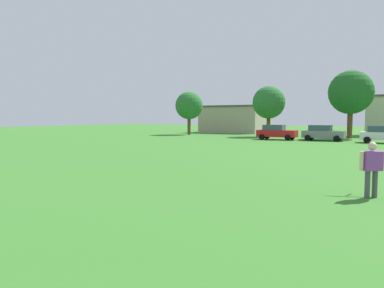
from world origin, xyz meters
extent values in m
plane|color=#387528|center=(0.00, 30.00, 0.00)|extent=(160.00, 160.00, 0.00)
cylinder|color=#4C4C51|center=(7.42, 15.87, 0.43)|extent=(0.16, 0.16, 0.86)
cylinder|color=#4C4C51|center=(7.62, 16.04, 0.43)|extent=(0.16, 0.16, 0.86)
cube|color=purple|center=(7.52, 15.95, 1.17)|extent=(0.65, 0.62, 0.61)
cylinder|color=beige|center=(7.24, 15.72, 1.19)|extent=(0.13, 0.13, 0.58)
cylinder|color=beige|center=(7.79, 16.18, 1.19)|extent=(0.13, 0.13, 0.58)
sphere|color=beige|center=(7.52, 15.95, 1.63)|extent=(0.27, 0.27, 0.27)
cube|color=red|center=(-3.82, 43.53, 0.70)|extent=(4.30, 1.80, 0.76)
cube|color=#334756|center=(-4.16, 43.53, 1.38)|extent=(2.24, 1.58, 0.60)
cylinder|color=black|center=(-2.36, 44.43, 0.32)|extent=(0.64, 0.22, 0.64)
cylinder|color=black|center=(-2.36, 42.63, 0.32)|extent=(0.64, 0.22, 0.64)
cylinder|color=black|center=(-5.28, 44.43, 0.32)|extent=(0.64, 0.22, 0.64)
cylinder|color=black|center=(-5.28, 42.63, 0.32)|extent=(0.64, 0.22, 0.64)
cube|color=slate|center=(1.06, 44.25, 0.70)|extent=(4.30, 1.80, 0.76)
cube|color=#334756|center=(0.72, 44.25, 1.38)|extent=(2.24, 1.58, 0.60)
cylinder|color=black|center=(2.52, 45.15, 0.32)|extent=(0.64, 0.22, 0.64)
cylinder|color=black|center=(2.52, 43.35, 0.32)|extent=(0.64, 0.22, 0.64)
cylinder|color=black|center=(-0.40, 45.15, 0.32)|extent=(0.64, 0.22, 0.64)
cylinder|color=black|center=(-0.40, 43.35, 0.32)|extent=(0.64, 0.22, 0.64)
cube|color=white|center=(6.90, 43.40, 0.70)|extent=(4.30, 1.80, 0.76)
cube|color=#334756|center=(6.55, 43.40, 1.38)|extent=(2.24, 1.58, 0.60)
cylinder|color=black|center=(5.44, 44.30, 0.32)|extent=(0.64, 0.22, 0.64)
cylinder|color=black|center=(5.44, 42.50, 0.32)|extent=(0.64, 0.22, 0.64)
cylinder|color=brown|center=(-18.40, 48.82, 1.26)|extent=(0.46, 0.46, 2.52)
sphere|color=#286B2D|center=(-18.40, 48.82, 4.21)|extent=(3.97, 3.97, 3.97)
cylinder|color=brown|center=(-6.66, 49.15, 1.33)|extent=(0.49, 0.49, 2.65)
sphere|color=#286B2D|center=(-6.66, 49.15, 4.43)|extent=(4.19, 4.19, 4.19)
cylinder|color=brown|center=(2.96, 50.30, 1.64)|extent=(0.60, 0.60, 3.27)
sphere|color=#1E5B23|center=(2.96, 50.30, 5.47)|extent=(5.17, 5.17, 5.17)
cube|color=tan|center=(-15.57, 59.17, 2.07)|extent=(9.76, 7.94, 4.15)
cube|color=#4C4742|center=(-15.57, 59.17, 4.27)|extent=(10.15, 8.26, 0.24)
camera|label=1|loc=(8.27, 3.30, 2.55)|focal=34.04mm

